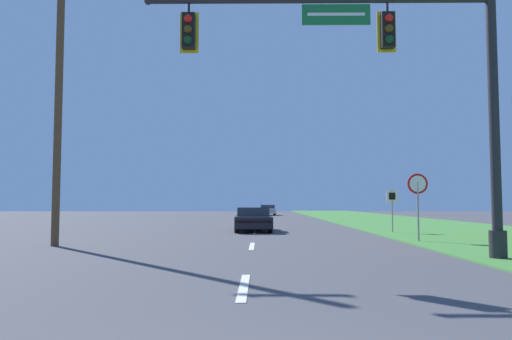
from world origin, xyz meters
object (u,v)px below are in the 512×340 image
at_px(far_car, 268,210).
at_px(utility_pole_near, 59,89).
at_px(car_ahead, 253,219).
at_px(signal_mast, 406,80).
at_px(route_sign_post, 392,201).
at_px(stop_sign, 418,192).

xyz_separation_m(far_car, utility_pole_near, (-7.73, -40.92, 4.74)).
bearing_deg(car_ahead, utility_pole_near, -126.62).
relative_size(signal_mast, route_sign_post, 4.65).
bearing_deg(route_sign_post, signal_mast, -102.64).
relative_size(car_ahead, stop_sign, 1.83).
bearing_deg(car_ahead, far_car, 87.89).
height_order(car_ahead, route_sign_post, route_sign_post).
distance_m(car_ahead, route_sign_post, 6.95).
bearing_deg(utility_pole_near, route_sign_post, 28.62).
height_order(far_car, utility_pole_near, utility_pole_near).
bearing_deg(signal_mast, car_ahead, 108.44).
height_order(stop_sign, route_sign_post, stop_sign).
relative_size(signal_mast, stop_sign, 3.77).
bearing_deg(utility_pole_near, signal_mast, -19.70).
distance_m(car_ahead, utility_pole_near, 11.95).
xyz_separation_m(signal_mast, utility_pole_near, (-10.77, 3.86, 0.67)).
xyz_separation_m(signal_mast, car_ahead, (-4.22, 12.66, -4.07)).
xyz_separation_m(far_car, route_sign_post, (5.52, -33.69, 0.92)).
height_order(signal_mast, route_sign_post, signal_mast).
height_order(stop_sign, utility_pole_near, utility_pole_near).
bearing_deg(car_ahead, route_sign_post, -13.22).
xyz_separation_m(signal_mast, far_car, (-3.04, 44.77, -4.07)).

